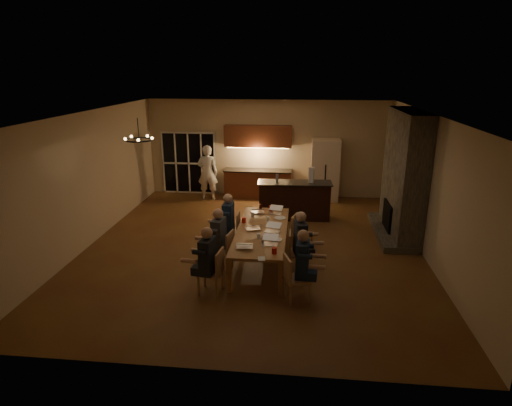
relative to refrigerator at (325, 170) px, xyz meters
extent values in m
plane|color=brown|center=(-1.90, -4.15, -1.00)|extent=(9.00, 9.00, 0.00)
cube|color=tan|center=(-1.90, 0.37, 0.60)|extent=(8.00, 0.04, 3.20)
cube|color=tan|center=(-5.92, -4.15, 0.60)|extent=(0.04, 9.00, 3.20)
cube|color=tan|center=(2.12, -4.15, 0.60)|extent=(0.04, 9.00, 3.20)
cube|color=white|center=(-1.90, -4.15, 2.22)|extent=(8.00, 9.00, 0.04)
cube|color=black|center=(-4.60, 0.32, 0.05)|extent=(1.86, 0.08, 2.10)
cube|color=#5E584A|center=(1.80, -2.95, 0.60)|extent=(0.58, 2.50, 3.20)
cube|color=beige|center=(0.00, 0.00, 0.00)|extent=(0.90, 0.68, 2.00)
cube|color=#B07E46|center=(-1.61, -4.90, -0.62)|extent=(1.10, 3.10, 0.75)
cube|color=black|center=(-0.94, -1.96, -0.46)|extent=(2.13, 0.79, 1.08)
imported|color=white|center=(-3.81, -0.37, -0.09)|extent=(0.67, 0.44, 1.81)
torus|color=black|center=(-4.15, -5.19, 1.75)|extent=(0.59, 0.59, 0.03)
cylinder|color=white|center=(-1.64, -5.41, -0.20)|extent=(0.09, 0.09, 0.10)
cylinder|color=white|center=(-1.52, -4.33, -0.20)|extent=(0.07, 0.07, 0.10)
cylinder|color=white|center=(-1.91, -4.06, -0.20)|extent=(0.07, 0.07, 0.10)
cylinder|color=red|center=(-1.26, -6.15, -0.19)|extent=(0.10, 0.10, 0.12)
cylinder|color=red|center=(-2.07, -4.50, -0.19)|extent=(0.10, 0.10, 0.12)
cylinder|color=red|center=(-1.51, -3.56, -0.19)|extent=(0.09, 0.09, 0.12)
cylinder|color=#B2B2B7|center=(-1.54, -5.59, -0.19)|extent=(0.06, 0.06, 0.12)
cylinder|color=#3F0F0C|center=(-1.78, -3.45, -0.19)|extent=(0.07, 0.07, 0.12)
cylinder|color=white|center=(-1.27, -5.47, -0.24)|extent=(0.26, 0.26, 0.02)
cylinder|color=white|center=(-1.92, -5.85, -0.24)|extent=(0.26, 0.26, 0.02)
cylinder|color=white|center=(-1.25, -4.12, -0.24)|extent=(0.28, 0.28, 0.02)
cube|color=white|center=(-1.48, -6.43, -0.24)|extent=(0.16, 0.21, 0.01)
cylinder|color=#99999E|center=(-1.44, -2.04, 0.20)|extent=(0.07, 0.07, 0.24)
cube|color=silver|center=(-0.49, -1.94, 0.30)|extent=(0.16, 0.16, 0.44)
camera|label=1|loc=(-0.82, -13.72, 3.18)|focal=30.00mm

